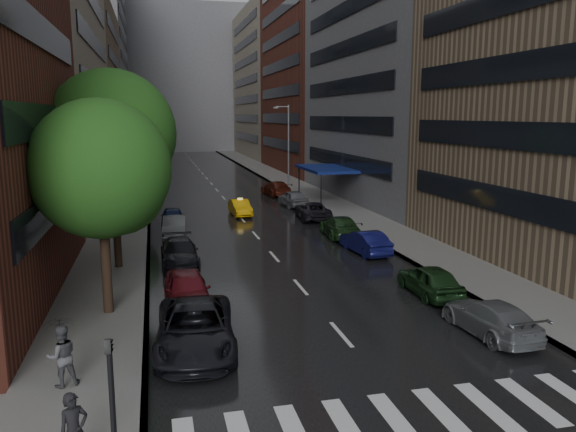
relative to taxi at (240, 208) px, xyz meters
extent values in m
plane|color=gray|center=(-0.13, -29.87, -0.65)|extent=(220.00, 220.00, 0.00)
cube|color=black|center=(-0.13, 20.13, -0.64)|extent=(14.00, 140.00, 0.01)
cube|color=gray|center=(-9.13, 20.13, -0.57)|extent=(4.00, 140.00, 0.15)
cube|color=gray|center=(8.87, 20.13, -0.57)|extent=(4.00, 140.00, 0.15)
cube|color=silver|center=(-2.03, -31.87, -0.63)|extent=(0.55, 2.80, 0.01)
cube|color=silver|center=(-0.63, -31.87, -0.63)|extent=(0.55, 2.80, 0.01)
cube|color=silver|center=(0.77, -31.87, -0.63)|extent=(0.55, 2.80, 0.01)
cube|color=silver|center=(2.17, -31.87, -0.63)|extent=(0.55, 2.80, 0.01)
cube|color=silver|center=(3.57, -31.87, -0.63)|extent=(0.55, 2.80, 0.01)
cube|color=silver|center=(4.97, -31.87, -0.63)|extent=(0.55, 2.80, 0.01)
cube|color=gray|center=(-15.13, 6.13, 16.35)|extent=(8.00, 28.00, 34.00)
cube|color=#937A5B|center=(-15.13, 34.13, 10.35)|extent=(8.00, 28.00, 22.00)
cube|color=slate|center=(-15.13, 64.13, 18.35)|extent=(8.00, 32.00, 38.00)
cube|color=slate|center=(14.87, 6.13, 11.35)|extent=(8.00, 28.00, 24.00)
cube|color=maroon|center=(14.87, 34.13, 17.35)|extent=(8.00, 28.00, 36.00)
cube|color=gray|center=(14.87, 64.13, 13.35)|extent=(8.00, 32.00, 28.00)
cube|color=slate|center=(-0.13, 88.13, 15.35)|extent=(40.00, 14.00, 32.00)
cylinder|color=#382619|center=(-8.73, -21.72, 1.76)|extent=(0.40, 0.40, 4.81)
sphere|color=#1E5116|center=(-8.73, -21.72, 5.37)|extent=(5.50, 5.50, 5.50)
cylinder|color=#382619|center=(-8.73, -14.53, 2.21)|extent=(0.40, 0.40, 5.72)
sphere|color=#1E5116|center=(-8.73, -14.53, 6.51)|extent=(6.54, 6.54, 6.54)
cylinder|color=#382619|center=(-8.73, 2.53, 1.29)|extent=(0.40, 0.40, 3.88)
sphere|color=#1E5116|center=(-8.73, 2.53, 4.20)|extent=(4.43, 4.43, 4.43)
imported|color=#E7A50C|center=(0.00, 0.00, 0.00)|extent=(1.54, 3.98, 1.29)
imported|color=black|center=(-5.53, -26.06, 0.16)|extent=(3.08, 5.96, 1.61)
imported|color=#5A1219|center=(-5.53, -21.50, 0.14)|extent=(1.99, 4.64, 1.56)
imported|color=black|center=(-5.53, -14.45, 0.06)|extent=(2.02, 4.86, 1.40)
imported|color=slate|center=(-5.53, -7.24, 0.06)|extent=(1.76, 4.37, 1.41)
imported|color=#0E1A42|center=(-5.53, -3.22, 0.03)|extent=(1.72, 4.01, 1.35)
imported|color=slate|center=(5.27, -27.14, 0.01)|extent=(2.07, 4.64, 1.32)
imported|color=#173417|center=(5.27, -22.41, 0.07)|extent=(1.77, 4.24, 1.43)
imported|color=#0F114A|center=(5.27, -14.36, 0.05)|extent=(1.89, 4.37, 1.40)
imported|color=#1D3D1B|center=(5.27, -9.67, 0.07)|extent=(2.36, 5.05, 1.43)
imported|color=black|center=(5.27, -3.03, 0.04)|extent=(2.73, 5.16, 1.38)
imported|color=slate|center=(5.27, 3.38, 0.10)|extent=(2.18, 4.53, 1.49)
imported|color=#4E1A0F|center=(5.27, 10.55, 0.09)|extent=(2.58, 5.27, 1.47)
imported|color=black|center=(-8.69, -32.33, 0.42)|extent=(0.79, 0.71, 1.82)
imported|color=#4F5055|center=(-9.56, -28.06, 0.44)|extent=(1.08, 0.96, 1.87)
imported|color=black|center=(-9.56, -28.06, 1.15)|extent=(0.96, 0.98, 0.88)
cylinder|color=black|center=(-7.73, -33.39, 1.10)|extent=(0.12, 0.12, 3.20)
imported|color=black|center=(-7.73, -33.39, 2.50)|extent=(0.18, 0.15, 0.90)
cylinder|color=gray|center=(-7.93, 0.13, 4.00)|extent=(0.18, 0.18, 9.00)
cube|color=gray|center=(-6.53, 0.13, 8.20)|extent=(0.50, 0.22, 0.16)
cylinder|color=gray|center=(7.67, 15.13, 4.00)|extent=(0.18, 0.18, 9.00)
cube|color=gray|center=(6.27, 15.13, 8.20)|extent=(0.50, 0.22, 0.16)
cube|color=navy|center=(8.87, 5.13, 2.50)|extent=(4.00, 8.00, 0.25)
cylinder|color=black|center=(7.27, 1.33, 1.00)|extent=(0.12, 0.12, 3.00)
cylinder|color=black|center=(7.27, 8.93, 1.00)|extent=(0.12, 0.12, 3.00)
camera|label=1|loc=(-6.68, -44.71, 7.45)|focal=35.00mm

